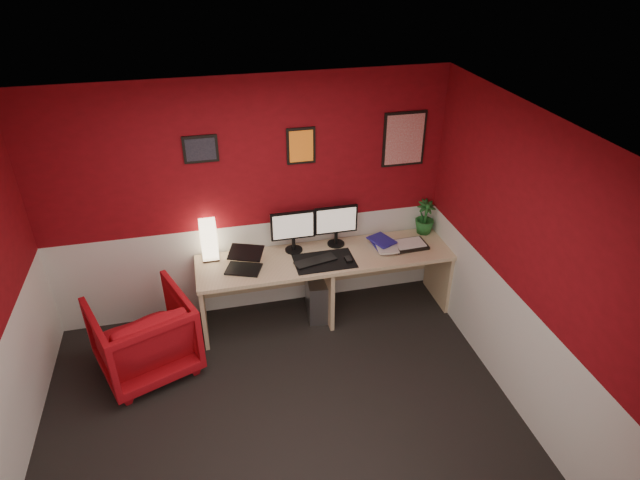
{
  "coord_description": "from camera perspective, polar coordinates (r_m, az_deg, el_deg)",
  "views": [
    {
      "loc": [
        -0.42,
        -3.06,
        3.63
      ],
      "look_at": [
        0.6,
        1.21,
        1.05
      ],
      "focal_mm": 30.24,
      "sensor_mm": 36.0,
      "label": 1
    }
  ],
  "objects": [
    {
      "name": "keyboard",
      "position": [
        5.34,
        -0.48,
        -2.23
      ],
      "size": [
        0.44,
        0.23,
        0.02
      ],
      "primitive_type": "cube",
      "rotation": [
        0.0,
        0.0,
        0.23
      ],
      "color": "black",
      "rests_on": "desk_mat"
    },
    {
      "name": "potted_plant",
      "position": [
        5.88,
        11.03,
        2.39
      ],
      "size": [
        0.24,
        0.24,
        0.37
      ],
      "primitive_type": "imported",
      "rotation": [
        0.0,
        0.0,
        0.16
      ],
      "color": "#19591E",
      "rests_on": "desk"
    },
    {
      "name": "ceiling",
      "position": [
        3.29,
        -5.39,
        10.22
      ],
      "size": [
        4.0,
        3.5,
        0.01
      ],
      "primitive_type": "cube",
      "color": "white",
      "rests_on": "ground"
    },
    {
      "name": "wainscot_back",
      "position": [
        5.75,
        -7.08,
        -2.77
      ],
      "size": [
        4.0,
        0.01,
        1.0
      ],
      "primitive_type": "cube",
      "color": "silver",
      "rests_on": "ground"
    },
    {
      "name": "wall_right",
      "position": [
        4.57,
        21.07,
        -3.23
      ],
      "size": [
        0.01,
        3.5,
        2.5
      ],
      "primitive_type": "cube",
      "color": "maroon",
      "rests_on": "ground"
    },
    {
      "name": "desk_mat",
      "position": [
        5.36,
        0.46,
        -2.24
      ],
      "size": [
        0.6,
        0.38,
        0.01
      ],
      "primitive_type": "cube",
      "color": "black",
      "rests_on": "desk"
    },
    {
      "name": "monitor_right",
      "position": [
        5.51,
        1.74,
        2.14
      ],
      "size": [
        0.45,
        0.06,
        0.58
      ],
      "primitive_type": "cube",
      "color": "black",
      "rests_on": "desk"
    },
    {
      "name": "monitor_left",
      "position": [
        5.4,
        -2.86,
        1.52
      ],
      "size": [
        0.45,
        0.06,
        0.58
      ],
      "primitive_type": "cube",
      "color": "black",
      "rests_on": "desk"
    },
    {
      "name": "armchair",
      "position": [
        5.26,
        -18.15,
        -9.56
      ],
      "size": [
        1.07,
        1.08,
        0.76
      ],
      "primitive_type": "imported",
      "rotation": [
        0.0,
        0.0,
        3.51
      ],
      "color": "#AF0D15",
      "rests_on": "ground"
    },
    {
      "name": "ground",
      "position": [
        4.77,
        -3.88,
        -19.21
      ],
      "size": [
        4.0,
        3.5,
        0.01
      ],
      "primitive_type": "cube",
      "color": "black",
      "rests_on": "ground"
    },
    {
      "name": "art_left",
      "position": [
        5.12,
        -12.52,
        9.37
      ],
      "size": [
        0.32,
        0.02,
        0.26
      ],
      "primitive_type": "cube",
      "color": "black",
      "rests_on": "wall_back"
    },
    {
      "name": "mouse",
      "position": [
        5.36,
        3.01,
        -2.07
      ],
      "size": [
        0.07,
        0.1,
        0.03
      ],
      "primitive_type": "cube",
      "rotation": [
        0.0,
        0.0,
        0.06
      ],
      "color": "black",
      "rests_on": "desk_mat"
    },
    {
      "name": "shoji_lamp",
      "position": [
        5.42,
        -11.65,
        -0.12
      ],
      "size": [
        0.16,
        0.16,
        0.4
      ],
      "primitive_type": "cube",
      "color": "#FFE5B2",
      "rests_on": "desk"
    },
    {
      "name": "wainscot_left",
      "position": [
        4.66,
        -30.3,
        -17.15
      ],
      "size": [
        0.01,
        3.5,
        1.0
      ],
      "primitive_type": "cube",
      "color": "silver",
      "rests_on": "ground"
    },
    {
      "name": "pc_tower",
      "position": [
        5.75,
        -0.34,
        -5.9
      ],
      "size": [
        0.24,
        0.47,
        0.45
      ],
      "primitive_type": "cube",
      "rotation": [
        0.0,
        0.0,
        -0.1
      ],
      "color": "#99999E",
      "rests_on": "ground"
    },
    {
      "name": "book_middle",
      "position": [
        5.55,
        6.0,
        -0.76
      ],
      "size": [
        0.24,
        0.31,
        0.02
      ],
      "primitive_type": "imported",
      "rotation": [
        0.0,
        0.0,
        -0.12
      ],
      "color": "silver",
      "rests_on": "book_bottom"
    },
    {
      "name": "book_top",
      "position": [
        5.57,
        5.78,
        -0.37
      ],
      "size": [
        0.29,
        0.33,
        0.03
      ],
      "primitive_type": "imported",
      "rotation": [
        0.0,
        0.0,
        0.39
      ],
      "color": "navy",
      "rests_on": "book_middle"
    },
    {
      "name": "art_center",
      "position": [
        5.23,
        -2.02,
        9.93
      ],
      "size": [
        0.28,
        0.02,
        0.36
      ],
      "primitive_type": "cube",
      "color": "orange",
      "rests_on": "wall_back"
    },
    {
      "name": "desk",
      "position": [
        5.65,
        0.62,
        -4.86
      ],
      "size": [
        2.6,
        0.65,
        0.73
      ],
      "primitive_type": "cube",
      "color": "tan",
      "rests_on": "ground"
    },
    {
      "name": "book_bottom",
      "position": [
        5.59,
        5.83,
        -0.79
      ],
      "size": [
        0.23,
        0.3,
        0.03
      ],
      "primitive_type": "imported",
      "rotation": [
        0.0,
        0.0,
        0.05
      ],
      "color": "navy",
      "rests_on": "desk"
    },
    {
      "name": "wainscot_right",
      "position": [
        5.0,
        19.43,
        -10.42
      ],
      "size": [
        0.01,
        3.5,
        1.0
      ],
      "primitive_type": "cube",
      "color": "silver",
      "rests_on": "ground"
    },
    {
      "name": "zen_tray",
      "position": [
        5.68,
        9.44,
        -0.51
      ],
      "size": [
        0.36,
        0.26,
        0.03
      ],
      "primitive_type": "cube",
      "rotation": [
        0.0,
        0.0,
        0.04
      ],
      "color": "black",
      "rests_on": "desk"
    },
    {
      "name": "wall_back",
      "position": [
        5.39,
        -7.59,
        3.95
      ],
      "size": [
        4.0,
        0.01,
        2.5
      ],
      "primitive_type": "cube",
      "color": "maroon",
      "rests_on": "ground"
    },
    {
      "name": "art_right",
      "position": [
        5.52,
        8.89,
        10.51
      ],
      "size": [
        0.44,
        0.02,
        0.56
      ],
      "primitive_type": "cube",
      "color": "red",
      "rests_on": "wall_back"
    },
    {
      "name": "laptop",
      "position": [
        5.23,
        -8.16,
        -2.14
      ],
      "size": [
        0.39,
        0.33,
        0.22
      ],
      "primitive_type": "cube",
      "rotation": [
        0.0,
        0.0,
        -0.37
      ],
      "color": "black",
      "rests_on": "desk"
    }
  ]
}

